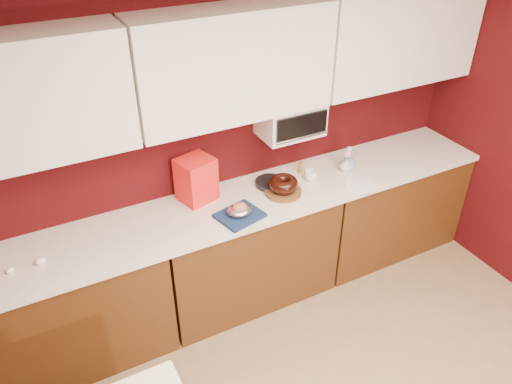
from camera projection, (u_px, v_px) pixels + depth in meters
The scene contains 27 objects.
wall_back at pixel (225, 139), 3.59m from camera, with size 4.00×0.02×2.50m, color #3C080A.
base_cabinet_left at pixel (66, 312), 3.29m from camera, with size 1.31×0.58×0.86m, color #4C2A0F.
base_cabinet_center at pixel (246, 251), 3.81m from camera, with size 1.31×0.58×0.86m, color #4C2A0F.
base_cabinet_right at pixel (383, 205), 4.32m from camera, with size 1.31×0.58×0.86m, color #4C2A0F.
countertop at pixel (245, 203), 3.56m from camera, with size 4.00×0.62×0.04m, color silver.
upper_cabinet_left at pixel (4, 103), 2.62m from camera, with size 1.31×0.33×0.70m, color white.
upper_cabinet_center at pixel (233, 64), 3.14m from camera, with size 1.31×0.33×0.70m, color white.
upper_cabinet_right at pixel (398, 36), 3.65m from camera, with size 1.31×0.33×0.70m, color white.
toaster_oven at pixel (290, 118), 3.58m from camera, with size 0.45×0.30×0.25m, color white.
toaster_oven_door at pixel (302, 127), 3.47m from camera, with size 0.40×0.02×0.18m, color black.
toaster_oven_handle at pixel (303, 137), 3.50m from camera, with size 0.02×0.02×0.42m, color silver.
cake_base at pixel (283, 192), 3.62m from camera, with size 0.27×0.27×0.02m, color brown.
bundt_cake at pixel (283, 184), 3.58m from camera, with size 0.21×0.21×0.09m, color black.
navy_towel at pixel (240, 215), 3.38m from camera, with size 0.29×0.24×0.02m, color navy.
foil_ham_nest at pixel (240, 210), 3.35m from camera, with size 0.17×0.14×0.06m, color silver.
roasted_ham at pixel (240, 207), 3.34m from camera, with size 0.10×0.08×0.06m, color #B86C54.
pandoro_box at pixel (196, 179), 3.48m from camera, with size 0.24×0.21×0.32m, color red.
dark_pan at pixel (270, 183), 3.71m from camera, with size 0.22×0.22×0.04m, color black.
coffee_mug at pixel (311, 175), 3.76m from camera, with size 0.08×0.08×0.09m, color white.
blue_jar at pixel (349, 164), 3.88m from camera, with size 0.08×0.08×0.10m, color navy.
flower_vase at pixel (346, 164), 3.86m from camera, with size 0.08×0.08×0.13m, color silver.
flower_pink at pixel (347, 154), 3.81m from camera, with size 0.06×0.06×0.06m, color pink.
flower_blue at pixel (349, 150), 3.83m from camera, with size 0.05×0.05×0.05m, color #7B99C6.
china_plate at pixel (360, 185), 3.71m from camera, with size 0.22×0.22×0.01m, color white.
amber_bottle at pixel (300, 167), 3.85m from camera, with size 0.03×0.03×0.09m, color olive.
egg_left at pixel (10, 271), 2.91m from camera, with size 0.05×0.04×0.04m, color white.
egg_right at pixel (41, 261), 2.97m from camera, with size 0.06×0.05×0.05m, color white.
Camera 1 is at (-1.29, -0.70, 2.90)m, focal length 35.00 mm.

